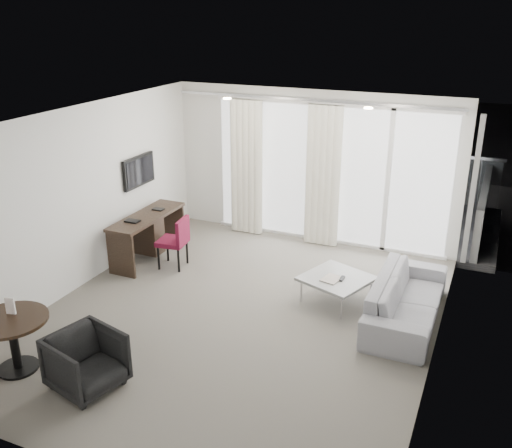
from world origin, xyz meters
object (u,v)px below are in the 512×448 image
at_px(rattan_chair_a, 361,205).
at_px(rattan_chair_b, 419,203).
at_px(round_table, 14,344).
at_px(sofa, 407,299).
at_px(coffee_table, 336,289).
at_px(desk, 148,237).
at_px(tub_armchair, 86,362).
at_px(desk_chair, 172,242).

bearing_deg(rattan_chair_a, rattan_chair_b, 19.12).
distance_m(round_table, rattan_chair_a, 6.56).
height_order(round_table, sofa, round_table).
bearing_deg(coffee_table, rattan_chair_b, 81.51).
bearing_deg(sofa, desk, 85.58).
height_order(desk, rattan_chair_b, rattan_chair_b).
xyz_separation_m(round_table, tub_armchair, (0.95, 0.06, -0.01)).
bearing_deg(sofa, coffee_table, 83.65).
distance_m(coffee_table, sofa, 0.98).
relative_size(round_table, rattan_chair_b, 1.10).
bearing_deg(tub_armchair, round_table, 108.30).
bearing_deg(desk, tub_armchair, -67.48).
bearing_deg(round_table, rattan_chair_b, 62.87).
relative_size(tub_armchair, rattan_chair_a, 0.90).
height_order(sofa, rattan_chair_b, rattan_chair_b).
distance_m(sofa, rattan_chair_a, 3.50).
bearing_deg(desk_chair, coffee_table, -9.13).
height_order(coffee_table, rattan_chair_b, rattan_chair_b).
bearing_deg(rattan_chair_a, desk_chair, -138.43).
bearing_deg(round_table, coffee_table, 46.15).
bearing_deg(coffee_table, tub_armchair, -123.23).
xyz_separation_m(desk_chair, rattan_chair_b, (3.23, 3.60, -0.04)).
distance_m(sofa, rattan_chair_b, 3.81).
relative_size(desk_chair, sofa, 0.40).
bearing_deg(desk, rattan_chair_b, 42.65).
xyz_separation_m(tub_armchair, rattan_chair_a, (1.49, 6.02, 0.07)).
bearing_deg(desk_chair, round_table, -100.72).
height_order(desk, rattan_chair_a, rattan_chair_a).
bearing_deg(sofa, desk_chair, 86.94).
relative_size(desk, sofa, 0.77).
xyz_separation_m(desk, sofa, (4.19, -0.32, -0.07)).
distance_m(desk_chair, tub_armchair, 3.11).
distance_m(desk_chair, rattan_chair_a, 3.77).
xyz_separation_m(rattan_chair_a, rattan_chair_b, (0.97, 0.58, -0.02)).
relative_size(desk, tub_armchair, 2.24).
distance_m(desk_chair, coffee_table, 2.69).
bearing_deg(tub_armchair, desk, 37.18).
height_order(round_table, tub_armchair, round_table).
height_order(round_table, rattan_chair_b, rattan_chair_b).
height_order(desk_chair, tub_armchair, desk_chair).
bearing_deg(coffee_table, rattan_chair_a, 97.77).
bearing_deg(desk, coffee_table, -3.84).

